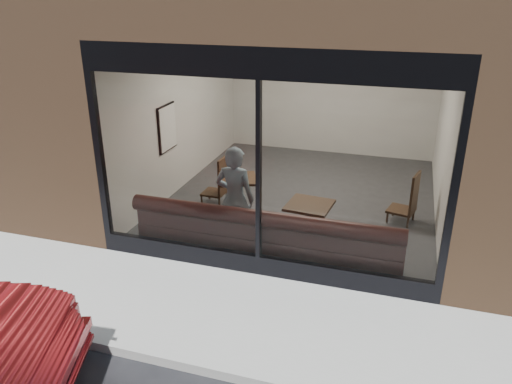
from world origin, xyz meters
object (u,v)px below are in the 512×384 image
(person, at_px, (235,199))
(cafe_table_right, at_px, (309,205))
(cafe_chair_right, at_px, (401,210))
(cafe_chair_left, at_px, (214,193))
(cafe_table_left, at_px, (238,179))
(banquette, at_px, (266,247))

(person, xyz_separation_m, cafe_table_right, (1.10, 0.34, -0.10))
(cafe_chair_right, bearing_deg, person, 48.60)
(cafe_chair_left, bearing_deg, cafe_chair_right, -174.64)
(person, bearing_deg, cafe_table_left, -71.98)
(banquette, relative_size, cafe_chair_right, 9.18)
(cafe_table_left, bearing_deg, cafe_chair_right, 12.85)
(cafe_chair_right, bearing_deg, banquette, 59.67)
(person, relative_size, cafe_chair_left, 4.12)
(banquette, relative_size, person, 2.37)
(cafe_table_right, bearing_deg, cafe_chair_right, 45.22)
(cafe_table_right, height_order, cafe_chair_left, cafe_table_right)
(cafe_chair_left, distance_m, cafe_chair_right, 3.43)
(cafe_table_left, xyz_separation_m, cafe_table_right, (1.43, -0.74, 0.00))
(person, distance_m, cafe_table_left, 1.13)
(person, height_order, cafe_chair_right, person)
(person, bearing_deg, banquette, 158.59)
(banquette, distance_m, cafe_chair_left, 2.31)
(cafe_table_right, bearing_deg, banquette, -132.32)
(person, xyz_separation_m, cafe_chair_left, (-0.96, 1.49, -0.60))
(banquette, distance_m, cafe_table_right, 0.93)
(cafe_chair_right, bearing_deg, cafe_table_right, 58.97)
(cafe_chair_left, relative_size, cafe_chair_right, 0.94)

